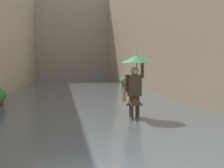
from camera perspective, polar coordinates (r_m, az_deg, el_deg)
ground_plane at (r=16.09m, az=-6.20°, el=-2.32°), size 69.54×69.54×0.00m
flood_water at (r=16.08m, az=-6.21°, el=-1.95°), size 8.33×33.82×0.21m
building_facade_left at (r=17.33m, az=9.88°, el=15.91°), size 2.04×31.82×10.72m
building_facade_far at (r=30.92m, az=-8.00°, el=9.04°), size 11.13×1.80×9.11m
person_wading at (r=8.22m, az=4.70°, el=1.77°), size 0.97×0.97×2.05m
potted_plant_near_left at (r=20.29m, az=2.47°, el=0.30°), size 0.58×0.58×0.83m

